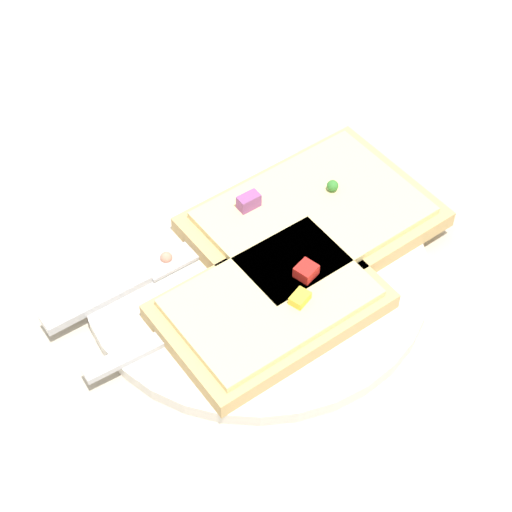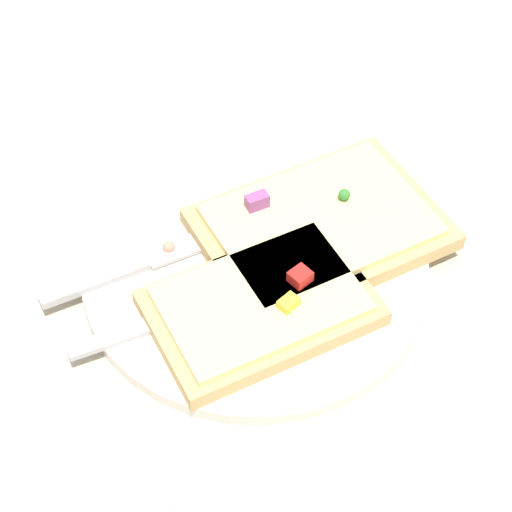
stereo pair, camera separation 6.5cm
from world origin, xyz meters
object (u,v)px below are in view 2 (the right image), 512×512
(knife, at_px, (159,256))
(pizza_slice_main, at_px, (320,226))
(pizza_slice_corner, at_px, (261,305))
(fork, at_px, (236,296))
(plate, at_px, (256,269))

(knife, xyz_separation_m, pizza_slice_main, (0.11, 0.06, 0.01))
(knife, distance_m, pizza_slice_corner, 0.10)
(fork, distance_m, pizza_slice_main, 0.09)
(fork, height_order, pizza_slice_corner, pizza_slice_corner)
(pizza_slice_main, xyz_separation_m, pizza_slice_corner, (-0.02, -0.09, 0.00))
(pizza_slice_main, relative_size, pizza_slice_corner, 1.20)
(pizza_slice_main, bearing_deg, fork, -163.33)
(plate, height_order, knife, knife)
(pizza_slice_main, bearing_deg, pizza_slice_corner, -148.96)
(fork, height_order, knife, knife)
(pizza_slice_main, bearing_deg, knife, 163.33)
(plate, xyz_separation_m, fork, (-0.00, -0.04, 0.01))
(plate, distance_m, pizza_slice_corner, 0.05)
(fork, xyz_separation_m, pizza_slice_main, (0.04, 0.08, 0.01))
(knife, height_order, pizza_slice_main, pizza_slice_main)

